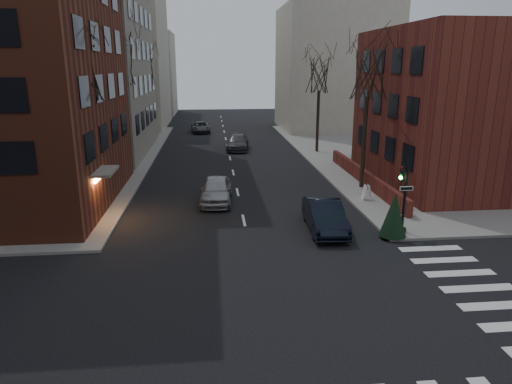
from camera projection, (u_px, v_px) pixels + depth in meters
ground at (271, 345)px, 14.31m from camera, size 160.00×160.00×0.00m
building_left_tan at (39, 2)px, 41.54m from camera, size 18.00×18.00×28.00m
building_right_brick at (466, 108)px, 32.61m from camera, size 12.00×14.00×11.00m
low_wall_right at (364, 176)px, 33.23m from camera, size 0.35×16.00×1.00m
building_distant_la at (113, 61)px, 63.21m from camera, size 14.00×16.00×18.00m
building_distant_ra at (334, 69)px, 61.51m from camera, size 14.00×14.00×16.00m
building_distant_lb at (145, 74)px, 80.23m from camera, size 10.00×12.00×14.00m
traffic_signal at (403, 199)px, 23.17m from camera, size 0.76×0.44×4.00m
tree_left_a at (78, 65)px, 24.63m from camera, size 4.18×4.18×10.26m
tree_left_b at (119, 59)px, 36.01m from camera, size 4.40×4.40×10.80m
tree_left_c at (144, 69)px, 49.67m from camera, size 3.96×3.96×9.72m
tree_right_a at (368, 72)px, 30.24m from camera, size 3.96×3.96×9.72m
tree_right_b at (319, 75)px, 43.78m from camera, size 3.74×3.74×9.18m
streetlamp_near at (122, 125)px, 33.49m from camera, size 0.36×0.36×6.28m
streetlamp_far at (154, 103)px, 52.66m from camera, size 0.36×0.36×6.28m
parked_sedan at (325, 216)px, 24.07m from camera, size 1.94×5.03×1.64m
car_lane_silver at (216, 190)px, 28.98m from camera, size 2.24×4.92×1.64m
car_lane_gray at (238, 142)px, 47.22m from camera, size 2.77×5.47×1.52m
car_lane_far at (201, 127)px, 59.49m from camera, size 2.63×5.07×1.36m
sandwich_board at (367, 192)px, 29.25m from camera, size 0.46×0.62×0.96m
evergreen_shrub at (394, 215)px, 22.81m from camera, size 1.58×1.58×2.23m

